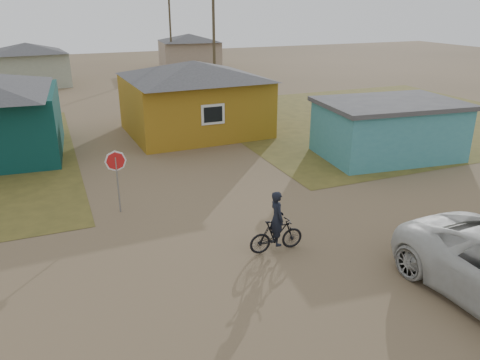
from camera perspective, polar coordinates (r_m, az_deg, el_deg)
ground at (r=13.28m, az=2.42°, el=-9.95°), size 120.00×120.00×0.00m
grass_ne at (r=30.74m, az=16.24°, el=7.32°), size 20.00×18.00×0.00m
house_yellow at (r=25.85m, az=-5.60°, el=10.13°), size 7.72×6.76×3.90m
shed_turquoise at (r=22.78m, az=17.60°, el=5.99°), size 6.71×4.93×2.60m
house_pale_west at (r=44.60m, az=-24.41°, el=12.77°), size 7.04×6.15×3.60m
house_beige_east at (r=52.69m, az=-6.19°, el=15.44°), size 6.95×6.05×3.60m
utility_pole_near at (r=34.35m, az=-3.20°, el=16.45°), size 1.40×0.20×8.00m
utility_pole_far at (r=49.94m, az=-8.49°, el=17.66°), size 1.40×0.20×8.00m
stop_sign at (r=16.14m, az=-14.86°, el=1.56°), size 0.68×0.33×2.22m
cyclist at (r=13.54m, az=4.48°, el=-6.06°), size 1.66×0.61×1.86m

